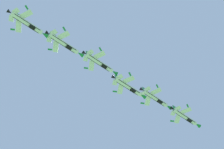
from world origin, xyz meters
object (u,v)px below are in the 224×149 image
object	(u,v)px
fighter_jet_right_wing	(129,87)
fighter_jet_right_outer	(64,44)
fighter_jet_lead	(185,117)
fighter_jet_left_outer	(100,63)
fighter_jet_trail_slot	(28,24)
fighter_jet_left_wing	(156,98)

from	to	relation	value
fighter_jet_right_wing	fighter_jet_right_outer	distance (m)	29.09
fighter_jet_lead	fighter_jet_left_outer	size ratio (longest dim) A/B	1.00
fighter_jet_trail_slot	fighter_jet_left_outer	bearing A→B (deg)	88.16
fighter_jet_left_wing	fighter_jet_right_wing	distance (m)	14.10
fighter_jet_right_wing	fighter_jet_right_outer	xyz separation A→B (m)	(-20.91, -20.16, 1.76)
fighter_jet_left_wing	fighter_jet_right_outer	size ratio (longest dim) A/B	1.00
fighter_jet_lead	fighter_jet_right_wing	distance (m)	29.03
fighter_jet_left_wing	fighter_jet_left_outer	bearing A→B (deg)	-90.29
fighter_jet_lead	fighter_jet_left_wing	xyz separation A→B (m)	(-11.37, -10.24, 0.89)
fighter_jet_lead	fighter_jet_left_outer	distance (m)	42.67
fighter_jet_lead	fighter_jet_right_wing	size ratio (longest dim) A/B	1.00
fighter_jet_left_wing	fighter_jet_right_outer	bearing A→B (deg)	-90.74
fighter_jet_right_wing	fighter_jet_left_outer	distance (m)	14.26
fighter_jet_left_wing	fighter_jet_trail_slot	distance (m)	57.21
fighter_jet_lead	fighter_jet_right_outer	xyz separation A→B (m)	(-42.28, -39.60, -1.10)
fighter_jet_left_wing	fighter_jet_right_wing	bearing A→B (deg)	-91.64
fighter_jet_lead	fighter_jet_trail_slot	distance (m)	72.46
fighter_jet_left_outer	fighter_jet_trail_slot	distance (m)	29.92
fighter_jet_right_wing	fighter_jet_right_outer	bearing A→B (deg)	-90.32
fighter_jet_left_wing	fighter_jet_left_outer	xyz separation A→B (m)	(-19.69, -19.00, -0.10)
fighter_jet_trail_slot	fighter_jet_right_wing	bearing A→B (deg)	89.07
fighter_jet_right_outer	fighter_jet_trail_slot	xyz separation A→B (m)	(-10.76, -9.73, -1.07)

